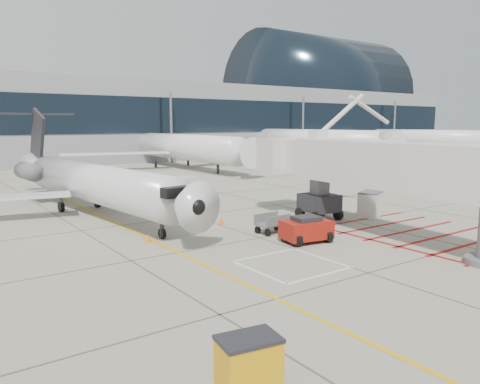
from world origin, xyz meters
TOP-DOWN VIEW (x-y plane):
  - ground_plane at (0.00, 0.00)m, footprint 260.00×260.00m
  - regional_jet at (-5.40, 14.18)m, footprint 26.42×32.02m
  - jet_bridge at (6.28, -0.03)m, footprint 10.31×19.40m
  - pushback_tug at (1.57, 1.72)m, footprint 2.95×2.11m
  - spill_bin at (-9.83, -8.18)m, footprint 1.68×1.26m
  - baggage_cart at (1.39, 4.54)m, footprint 2.01×1.33m
  - ground_power_unit at (10.61, 4.52)m, footprint 2.61×2.13m
  - cone_nose at (-5.77, 6.90)m, footprint 0.33×0.33m
  - cone_side at (0.27, 8.49)m, footprint 0.37×0.37m
  - terminal_building at (10.00, 70.00)m, footprint 180.00×28.00m
  - terminal_glass_band at (10.00, 55.95)m, footprint 180.00×0.10m
  - terminal_dome at (70.00, 70.00)m, footprint 40.00×28.00m
  - bg_aircraft_c at (16.90, 46.00)m, footprint 33.63×37.37m
  - bg_aircraft_d at (42.01, 46.00)m, footprint 37.19×41.32m
  - bg_aircraft_e at (76.17, 46.00)m, footprint 34.97×38.85m

SIDE VIEW (x-z plane):
  - ground_plane at x=0.00m, z-range 0.00..0.00m
  - cone_nose at x=-5.77m, z-range 0.00..0.46m
  - cone_side at x=0.27m, z-range 0.00..0.51m
  - baggage_cart at x=1.39m, z-range 0.00..1.23m
  - spill_bin at x=-9.83m, z-range 0.00..1.33m
  - pushback_tug at x=1.57m, z-range 0.00..1.58m
  - ground_power_unit at x=10.61m, z-range 0.00..1.80m
  - jet_bridge at x=6.28m, z-range 0.00..7.51m
  - regional_jet at x=-5.40m, z-range 0.00..7.85m
  - bg_aircraft_c at x=16.90m, z-range 0.00..11.21m
  - bg_aircraft_e at x=76.17m, z-range 0.00..11.66m
  - bg_aircraft_d at x=42.01m, z-range 0.00..12.40m
  - terminal_building at x=10.00m, z-range 0.00..14.00m
  - terminal_glass_band at x=10.00m, z-range 5.00..11.00m
  - terminal_dome at x=70.00m, z-range 0.00..28.00m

